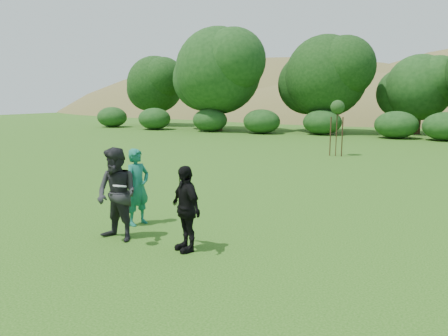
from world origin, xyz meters
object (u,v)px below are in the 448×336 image
object	(u,v)px
player_grey	(117,195)
sapling	(337,109)
player_black	(186,208)
player_teal	(138,187)

from	to	relation	value
player_grey	sapling	distance (m)	15.54
player_grey	sapling	size ratio (longest dim) A/B	0.70
player_grey	player_black	bearing A→B (deg)	9.57
player_teal	sapling	distance (m)	14.46
player_teal	player_grey	distance (m)	1.18
player_grey	player_black	xyz separation A→B (m)	(1.62, 0.13, -0.14)
sapling	player_grey	bearing A→B (deg)	-93.72
player_teal	sapling	size ratio (longest dim) A/B	0.64
player_grey	player_black	size ratio (longest dim) A/B	1.16
player_teal	player_black	xyz separation A→B (m)	(1.97, -0.99, -0.06)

